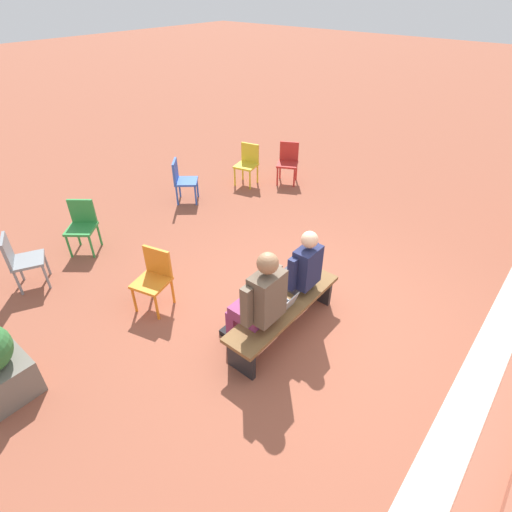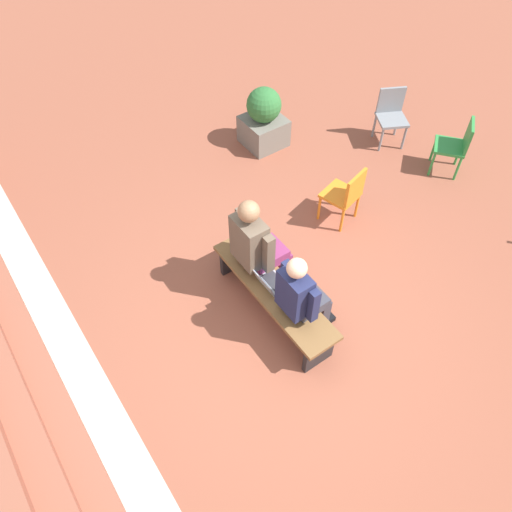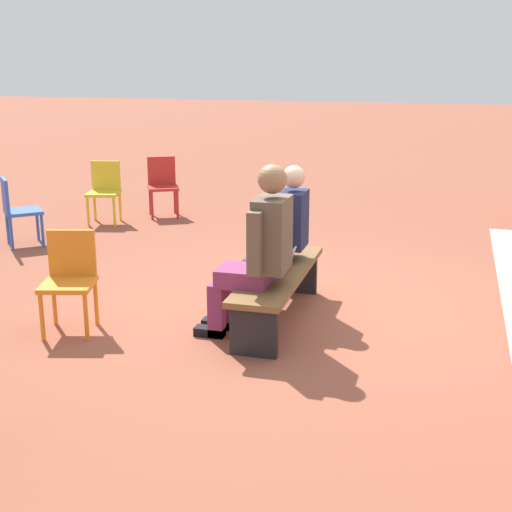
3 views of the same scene
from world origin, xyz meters
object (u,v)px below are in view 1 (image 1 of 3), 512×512
at_px(person_adult, 259,301).
at_px(plastic_chair_far_left, 248,162).
at_px(plastic_chair_near_bench_right, 288,160).
at_px(bench, 284,311).
at_px(plastic_chair_by_pillar, 154,276).
at_px(plastic_chair_foreground, 182,179).
at_px(plastic_chair_near_bench_left, 82,223).
at_px(person_student, 299,271).
at_px(laptop, 283,305).
at_px(plastic_chair_mid_courtyard, 20,258).

relative_size(person_adult, plastic_chair_far_left, 1.71).
xyz_separation_m(person_adult, plastic_chair_near_bench_right, (-4.11, -2.55, -0.27)).
relative_size(bench, plastic_chair_by_pillar, 2.14).
xyz_separation_m(plastic_chair_foreground, plastic_chair_near_bench_left, (2.16, 0.06, 0.00)).
bearing_deg(plastic_chair_near_bench_left, person_student, 104.44).
bearing_deg(laptop, plastic_chair_near_bench_left, -82.59).
relative_size(plastic_chair_near_bench_right, plastic_chair_near_bench_left, 1.00).
distance_m(bench, plastic_chair_near_bench_left, 3.64).
height_order(laptop, plastic_chair_far_left, plastic_chair_far_left).
bearing_deg(plastic_chair_foreground, plastic_chair_near_bench_right, 153.53).
xyz_separation_m(bench, person_adult, (0.41, -0.07, 0.40)).
distance_m(laptop, plastic_chair_near_bench_right, 4.60).
xyz_separation_m(plastic_chair_foreground, plastic_chair_mid_courtyard, (3.23, 0.27, 0.00)).
bearing_deg(bench, person_student, -170.17).
relative_size(plastic_chair_by_pillar, plastic_chair_foreground, 1.00).
bearing_deg(person_adult, plastic_chair_foreground, -119.55).
distance_m(person_student, plastic_chair_mid_courtyard, 3.87).
distance_m(bench, person_adult, 0.58).
bearing_deg(person_adult, plastic_chair_mid_courtyard, -70.14).
height_order(bench, plastic_chair_far_left, plastic_chair_far_left).
bearing_deg(plastic_chair_near_bench_left, plastic_chair_by_pillar, 86.23).
bearing_deg(plastic_chair_far_left, person_student, 49.47).
bearing_deg(plastic_chair_far_left, plastic_chair_near_bench_right, 135.72).
xyz_separation_m(person_student, laptop, (0.44, 0.08, -0.21)).
height_order(bench, plastic_chair_near_bench_right, plastic_chair_near_bench_right).
relative_size(bench, plastic_chair_mid_courtyard, 2.14).
distance_m(bench, plastic_chair_near_bench_right, 4.54).
bearing_deg(plastic_chair_by_pillar, bench, 112.00).
relative_size(person_adult, plastic_chair_mid_courtyard, 1.71).
height_order(plastic_chair_by_pillar, plastic_chair_mid_courtyard, same).
bearing_deg(bench, plastic_chair_far_left, -133.69).
distance_m(laptop, plastic_chair_near_bench_left, 3.65).
height_order(laptop, plastic_chair_foreground, plastic_chair_foreground).
bearing_deg(person_student, bench, 9.83).
relative_size(person_adult, plastic_chair_near_bench_right, 1.71).
bearing_deg(person_student, person_adult, -0.52).
distance_m(plastic_chair_near_bench_right, plastic_chair_near_bench_left, 4.35).
height_order(person_student, plastic_chair_foreground, person_student).
distance_m(person_adult, plastic_chair_near_bench_right, 4.85).
relative_size(person_student, plastic_chair_near_bench_right, 1.57).
bearing_deg(person_student, plastic_chair_by_pillar, -56.47).
xyz_separation_m(person_adult, plastic_chair_near_bench_left, (0.13, -3.53, -0.27)).
relative_size(laptop, plastic_chair_foreground, 0.38).
relative_size(plastic_chair_near_bench_left, plastic_chair_mid_courtyard, 1.00).
bearing_deg(plastic_chair_mid_courtyard, plastic_chair_near_bench_right, 171.86).
relative_size(person_adult, laptop, 4.49).
bearing_deg(plastic_chair_near_bench_right, person_student, 37.61).
bearing_deg(plastic_chair_foreground, plastic_chair_by_pillar, 41.50).
relative_size(plastic_chair_near_bench_right, plastic_chair_mid_courtyard, 1.00).
distance_m(person_adult, plastic_chair_by_pillar, 1.61).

